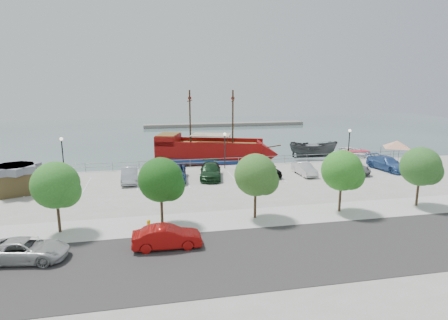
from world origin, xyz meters
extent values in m
plane|color=#415252|center=(0.00, 0.00, -1.00)|extent=(160.00, 160.00, 0.00)
cube|color=gray|center=(0.00, -21.00, -0.60)|extent=(100.00, 58.00, 1.20)
cube|color=#322E2E|center=(0.00, -16.00, 0.01)|extent=(100.00, 8.00, 0.04)
cube|color=beige|center=(0.00, -10.00, 0.01)|extent=(100.00, 4.00, 0.05)
cylinder|color=gray|center=(0.00, 7.80, 0.95)|extent=(50.00, 0.06, 0.06)
cylinder|color=gray|center=(0.00, 7.80, 0.55)|extent=(50.00, 0.06, 0.06)
cube|color=gray|center=(10.00, 55.00, -0.60)|extent=(40.00, 3.00, 0.80)
cube|color=maroon|center=(-0.76, 12.88, 0.67)|extent=(14.75, 8.59, 2.29)
cube|color=navy|center=(-0.76, 12.88, -0.08)|extent=(15.09, 8.93, 0.53)
cone|color=maroon|center=(6.60, 10.46, 0.67)|extent=(4.00, 4.89, 4.22)
cube|color=maroon|center=(-6.19, 14.68, 2.43)|extent=(3.89, 5.01, 1.23)
cube|color=brown|center=(-6.19, 14.68, 3.09)|extent=(3.61, 4.62, 0.11)
cube|color=brown|center=(-0.34, 12.75, 1.86)|extent=(12.08, 7.26, 0.13)
cube|color=maroon|center=(-0.09, 14.89, 2.12)|extent=(13.43, 4.58, 0.62)
cube|color=maroon|center=(-1.42, 10.88, 2.12)|extent=(13.43, 4.58, 0.62)
cylinder|color=#382111|center=(2.17, 11.92, 5.42)|extent=(0.27, 0.27, 7.22)
cylinder|color=#382111|center=(-3.26, 13.71, 5.42)|extent=(0.27, 0.27, 7.22)
cylinder|color=#382111|center=(2.17, 11.92, 7.63)|extent=(0.94, 2.55, 0.12)
cylinder|color=#382111|center=(-3.26, 13.71, 7.63)|extent=(0.94, 2.55, 0.12)
cube|color=tan|center=(-0.59, 12.83, 3.14)|extent=(5.90, 4.78, 0.11)
cylinder|color=#382111|center=(7.18, 10.26, 1.73)|extent=(2.13, 0.82, 0.52)
imported|color=#404345|center=(14.10, 12.76, 0.29)|extent=(7.12, 4.78, 2.58)
imported|color=white|center=(20.50, 12.58, -0.30)|extent=(5.19, 7.04, 1.41)
cube|color=gray|center=(-12.68, 9.20, -0.79)|extent=(7.44, 2.60, 0.42)
cube|color=gray|center=(8.77, 9.20, -0.79)|extent=(7.46, 2.43, 0.42)
cube|color=gray|center=(14.62, 9.20, -0.82)|extent=(6.48, 4.15, 0.36)
cube|color=#4E3F23|center=(-20.95, 0.42, 1.07)|extent=(3.74, 3.74, 2.13)
cube|color=slate|center=(-20.95, 0.42, 2.37)|extent=(4.23, 4.23, 0.68)
cylinder|color=slate|center=(19.72, 5.24, 1.07)|extent=(0.09, 0.09, 2.15)
cylinder|color=slate|center=(22.14, 6.02, 1.07)|extent=(0.09, 0.09, 2.15)
cylinder|color=slate|center=(20.49, 2.82, 1.07)|extent=(0.09, 0.09, 2.15)
cylinder|color=slate|center=(22.91, 3.60, 1.07)|extent=(0.09, 0.09, 2.15)
pyramid|color=beige|center=(21.31, 4.42, 2.98)|extent=(5.16, 5.16, 0.88)
imported|color=#B0B0B0|center=(-15.97, -14.01, 0.66)|extent=(5.03, 2.87, 1.32)
imported|color=#9D0D0B|center=(-7.83, -13.91, 0.71)|extent=(4.33, 1.55, 1.42)
cylinder|color=#EE9B00|center=(-8.97, -10.80, 0.30)|extent=(0.24, 0.24, 0.60)
sphere|color=#EE9B00|center=(-8.97, -10.80, 0.62)|extent=(0.26, 0.26, 0.26)
cylinder|color=black|center=(-18.00, 6.50, 2.00)|extent=(0.12, 0.12, 4.00)
sphere|color=#FFF2CC|center=(-18.00, 6.50, 4.10)|extent=(0.36, 0.36, 0.36)
cylinder|color=black|center=(0.00, 6.50, 2.00)|extent=(0.12, 0.12, 4.00)
sphere|color=#FFF2CC|center=(0.00, 6.50, 4.10)|extent=(0.36, 0.36, 0.36)
cylinder|color=black|center=(16.00, 6.50, 2.00)|extent=(0.12, 0.12, 4.00)
sphere|color=#FFF2CC|center=(16.00, 6.50, 4.10)|extent=(0.36, 0.36, 0.36)
cylinder|color=#473321|center=(-15.00, -10.00, 1.10)|extent=(0.20, 0.20, 2.20)
sphere|color=#286521|center=(-15.00, -10.00, 3.40)|extent=(3.20, 3.20, 3.20)
sphere|color=#286521|center=(-14.40, -10.30, 3.00)|extent=(2.20, 2.20, 2.20)
cylinder|color=#473321|center=(-8.00, -10.00, 1.10)|extent=(0.20, 0.20, 2.20)
sphere|color=#184813|center=(-8.00, -10.00, 3.40)|extent=(3.20, 3.20, 3.20)
sphere|color=#184813|center=(-7.40, -10.30, 3.00)|extent=(2.20, 2.20, 2.20)
cylinder|color=#473321|center=(-1.00, -10.00, 1.10)|extent=(0.20, 0.20, 2.20)
sphere|color=#315E22|center=(-1.00, -10.00, 3.40)|extent=(3.20, 3.20, 3.20)
sphere|color=#315E22|center=(-0.40, -10.30, 3.00)|extent=(2.20, 2.20, 2.20)
cylinder|color=#473321|center=(6.00, -10.00, 1.10)|extent=(0.20, 0.20, 2.20)
sphere|color=#2B7020|center=(6.00, -10.00, 3.40)|extent=(3.20, 3.20, 3.20)
sphere|color=#2B7020|center=(6.60, -10.30, 3.00)|extent=(2.20, 2.20, 2.20)
cylinder|color=#473321|center=(13.00, -10.00, 1.10)|extent=(0.20, 0.20, 2.20)
sphere|color=#2B5B23|center=(13.00, -10.00, 3.40)|extent=(3.20, 3.20, 3.20)
sphere|color=#2B5B23|center=(13.60, -10.30, 3.00)|extent=(2.20, 2.20, 2.20)
imported|color=#AC0514|center=(-17.05, 2.19, 0.69)|extent=(2.17, 4.24, 1.38)
imported|color=#999CA5|center=(-10.84, 2.44, 0.76)|extent=(1.72, 4.67, 1.53)
imported|color=navy|center=(-6.35, 2.29, 0.78)|extent=(3.12, 5.81, 1.55)
imported|color=#143219|center=(-2.39, 2.40, 0.78)|extent=(3.10, 5.69, 1.56)
imported|color=black|center=(3.80, 2.33, 0.79)|extent=(2.66, 4.91, 1.59)
imported|color=silver|center=(8.02, 1.71, 0.68)|extent=(1.61, 4.20, 1.37)
imported|color=slate|center=(13.80, 1.64, 0.69)|extent=(2.47, 5.05, 1.38)
imported|color=#355A9A|center=(18.42, 1.92, 0.78)|extent=(3.04, 5.67, 1.56)
camera|label=1|loc=(-8.64, -36.03, 10.35)|focal=30.00mm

